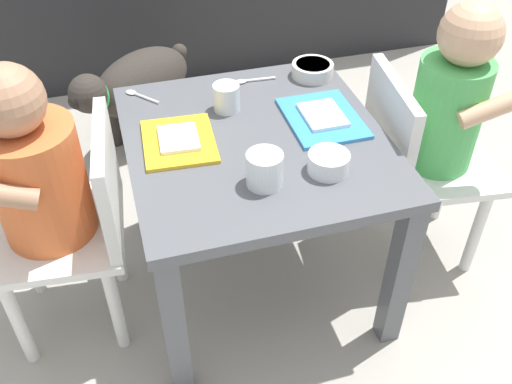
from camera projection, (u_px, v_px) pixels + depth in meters
The scene contains 13 objects.
ground_plane at pixel (256, 274), 1.47m from camera, with size 7.00×7.00×0.00m, color #9E998E.
dining_table at pixel (256, 166), 1.24m from camera, with size 0.54×0.57×0.42m.
seated_child_left at pixel (44, 181), 1.11m from camera, with size 0.30×0.30×0.66m.
seated_child_right at pixel (442, 114), 1.28m from camera, with size 0.31×0.31×0.67m.
dog at pixel (137, 85), 1.79m from camera, with size 0.42×0.35×0.31m.
food_tray_left at pixel (179, 141), 1.18m from camera, with size 0.16×0.18×0.02m.
food_tray_right at pixel (323, 117), 1.24m from camera, with size 0.15×0.20×0.02m.
water_cup_left at pixel (265, 171), 1.06m from camera, with size 0.07×0.07×0.07m.
water_cup_right at pixel (226, 99), 1.26m from camera, with size 0.06×0.06×0.06m.
veggie_bowl_near at pixel (329, 162), 1.10m from camera, with size 0.08×0.08×0.04m.
cereal_bowl_right_side at pixel (313, 69), 1.38m from camera, with size 0.10×0.10×0.03m.
spoon_by_left_tray at pixel (139, 95), 1.32m from camera, with size 0.07×0.08×0.01m.
spoon_by_right_tray at pixel (251, 80), 1.37m from camera, with size 0.10×0.02×0.01m.
Camera 1 is at (-0.27, -0.95, 1.11)m, focal length 40.29 mm.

